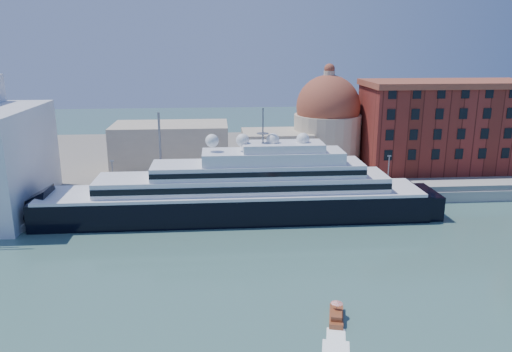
{
  "coord_description": "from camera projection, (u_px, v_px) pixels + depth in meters",
  "views": [
    {
      "loc": [
        -7.81,
        -73.29,
        35.04
      ],
      "look_at": [
        -0.51,
        18.0,
        10.21
      ],
      "focal_mm": 35.0,
      "sensor_mm": 36.0,
      "label": 1
    }
  ],
  "objects": [
    {
      "name": "church",
      "position": [
        270.0,
        134.0,
        133.45
      ],
      "size": [
        66.0,
        18.0,
        25.5
      ],
      "color": "beige",
      "rests_on": "land"
    },
    {
      "name": "land",
      "position": [
        243.0,
        156.0,
        152.18
      ],
      "size": [
        260.0,
        72.0,
        2.0
      ],
      "primitive_type": "cube",
      "color": "slate",
      "rests_on": "ground"
    },
    {
      "name": "quay",
      "position": [
        253.0,
        196.0,
        112.67
      ],
      "size": [
        180.0,
        10.0,
        2.5
      ],
      "primitive_type": "cube",
      "color": "gray",
      "rests_on": "ground"
    },
    {
      "name": "lamp_posts",
      "position": [
        195.0,
        162.0,
        107.78
      ],
      "size": [
        120.8,
        2.4,
        18.0
      ],
      "color": "slate",
      "rests_on": "quay"
    },
    {
      "name": "water_taxi",
      "position": [
        336.0,
        315.0,
        64.71
      ],
      "size": [
        2.98,
        5.59,
        2.53
      ],
      "rotation": [
        0.0,
        0.0,
        -0.24
      ],
      "color": "brown",
      "rests_on": "ground"
    },
    {
      "name": "warehouse",
      "position": [
        445.0,
        125.0,
        130.7
      ],
      "size": [
        43.0,
        19.0,
        23.25
      ],
      "color": "maroon",
      "rests_on": "land"
    },
    {
      "name": "ground",
      "position": [
        268.0,
        266.0,
        80.28
      ],
      "size": [
        400.0,
        400.0,
        0.0
      ],
      "primitive_type": "plane",
      "color": "#3B6761",
      "rests_on": "ground"
    },
    {
      "name": "superyacht",
      "position": [
        221.0,
        197.0,
        100.67
      ],
      "size": [
        88.0,
        12.2,
        26.3
      ],
      "color": "black",
      "rests_on": "ground"
    },
    {
      "name": "quay_fence",
      "position": [
        254.0,
        194.0,
        107.85
      ],
      "size": [
        180.0,
        0.1,
        1.2
      ],
      "primitive_type": "cube",
      "color": "slate",
      "rests_on": "quay"
    }
  ]
}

